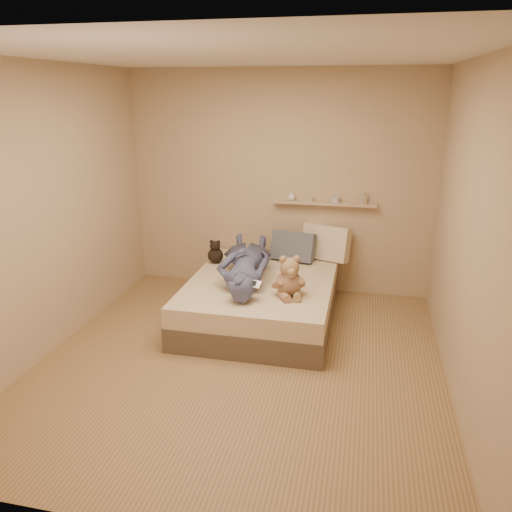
% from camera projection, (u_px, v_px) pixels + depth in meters
% --- Properties ---
extents(room, '(3.80, 3.80, 3.80)m').
position_uv_depth(room, '(239.00, 223.00, 4.14)').
color(room, '#9C7750').
rests_on(room, ground).
extents(bed, '(1.50, 1.90, 0.45)m').
position_uv_depth(bed, '(262.00, 299.00, 5.34)').
color(bed, brown).
rests_on(bed, floor).
extents(game_console, '(0.20, 0.13, 0.06)m').
position_uv_depth(game_console, '(251.00, 284.00, 4.69)').
color(game_console, '#B9BBC0').
rests_on(game_console, bed).
extents(teddy_bear, '(0.33, 0.34, 0.42)m').
position_uv_depth(teddy_bear, '(289.00, 279.00, 4.78)').
color(teddy_bear, '#8E684D').
rests_on(teddy_bear, bed).
extents(dark_plush, '(0.18, 0.18, 0.28)m').
position_uv_depth(dark_plush, '(215.00, 253.00, 5.73)').
color(dark_plush, black).
rests_on(dark_plush, bed).
extents(pillow_cream, '(0.59, 0.40, 0.42)m').
position_uv_depth(pillow_cream, '(326.00, 242.00, 5.85)').
color(pillow_cream, beige).
rests_on(pillow_cream, bed).
extents(pillow_grey, '(0.53, 0.32, 0.37)m').
position_uv_depth(pillow_grey, '(293.00, 246.00, 5.80)').
color(pillow_grey, '#565A68').
rests_on(pillow_grey, bed).
extents(person, '(0.77, 1.56, 0.36)m').
position_uv_depth(person, '(245.00, 262.00, 5.24)').
color(person, '#4B5075').
rests_on(person, bed).
extents(wall_shelf, '(1.20, 0.12, 0.03)m').
position_uv_depth(wall_shelf, '(324.00, 203.00, 5.79)').
color(wall_shelf, tan).
rests_on(wall_shelf, wall_back).
extents(shelf_bottles, '(0.93, 0.11, 0.15)m').
position_uv_depth(shelf_bottles, '(325.00, 198.00, 5.77)').
color(shelf_bottles, silver).
rests_on(shelf_bottles, wall_shelf).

